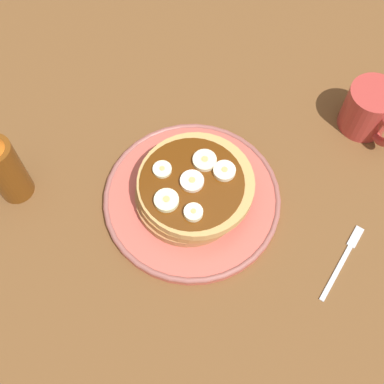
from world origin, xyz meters
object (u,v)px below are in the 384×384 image
(plate, at_px, (192,198))
(banana_slice_1, at_px, (166,201))
(banana_slice_2, at_px, (193,213))
(pancake_stack, at_px, (192,190))
(fork, at_px, (344,258))
(banana_slice_0, at_px, (195,182))
(banana_slice_5, at_px, (162,170))
(banana_slice_4, at_px, (205,161))
(coffee_mug, at_px, (370,110))
(syrup_bottle, at_px, (4,167))
(banana_slice_3, at_px, (224,171))

(plate, relative_size, banana_slice_1, 7.65)
(banana_slice_1, distance_m, banana_slice_2, 0.04)
(pancake_stack, bearing_deg, fork, 47.55)
(banana_slice_0, distance_m, banana_slice_5, 0.05)
(pancake_stack, xyz_separation_m, banana_slice_2, (0.05, -0.01, 0.03))
(banana_slice_4, distance_m, coffee_mug, 0.28)
(banana_slice_0, distance_m, banana_slice_4, 0.04)
(plate, xyz_separation_m, banana_slice_0, (0.00, 0.00, 0.05))
(banana_slice_0, bearing_deg, pancake_stack, -110.28)
(pancake_stack, height_order, banana_slice_2, banana_slice_2)
(plate, relative_size, banana_slice_2, 9.99)
(syrup_bottle, bearing_deg, coffee_mug, 82.59)
(fork, relative_size, syrup_bottle, 0.74)
(coffee_mug, height_order, fork, coffee_mug)
(banana_slice_1, bearing_deg, pancake_stack, 110.36)
(banana_slice_2, height_order, banana_slice_3, same)
(banana_slice_0, height_order, fork, banana_slice_0)
(banana_slice_1, distance_m, syrup_bottle, 0.24)
(banana_slice_1, bearing_deg, coffee_mug, 98.55)
(banana_slice_2, bearing_deg, banana_slice_0, 157.57)
(banana_slice_4, height_order, fork, banana_slice_4)
(plate, bearing_deg, banana_slice_2, -17.50)
(coffee_mug, distance_m, fork, 0.24)
(syrup_bottle, bearing_deg, banana_slice_5, 70.30)
(banana_slice_5, bearing_deg, banana_slice_4, 83.73)
(banana_slice_1, relative_size, banana_slice_4, 1.00)
(pancake_stack, relative_size, banana_slice_1, 5.03)
(banana_slice_3, distance_m, banana_slice_4, 0.03)
(banana_slice_4, distance_m, syrup_bottle, 0.29)
(syrup_bottle, bearing_deg, banana_slice_1, 58.13)
(plate, height_order, banana_slice_4, banana_slice_4)
(plate, xyz_separation_m, fork, (0.16, 0.17, -0.01))
(fork, bearing_deg, plate, -132.76)
(pancake_stack, xyz_separation_m, syrup_bottle, (-0.11, -0.24, 0.03))
(banana_slice_1, relative_size, banana_slice_2, 1.31)
(plate, height_order, banana_slice_0, banana_slice_0)
(banana_slice_1, bearing_deg, fork, 56.49)
(plate, xyz_separation_m, banana_slice_5, (-0.03, -0.03, 0.05))
(coffee_mug, bearing_deg, plate, -83.31)
(banana_slice_2, xyz_separation_m, fork, (0.11, 0.19, -0.06))
(plate, distance_m, banana_slice_3, 0.07)
(banana_slice_5, bearing_deg, pancake_stack, 44.15)
(pancake_stack, bearing_deg, plate, 138.26)
(plate, relative_size, banana_slice_4, 7.64)
(banana_slice_0, xyz_separation_m, fork, (0.16, 0.17, -0.06))
(banana_slice_0, xyz_separation_m, banana_slice_3, (-0.00, 0.05, 0.00))
(pancake_stack, distance_m, coffee_mug, 0.31)
(pancake_stack, xyz_separation_m, fork, (0.16, 0.18, -0.03))
(banana_slice_4, relative_size, banana_slice_5, 1.28)
(banana_slice_3, xyz_separation_m, fork, (0.16, 0.13, -0.06))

